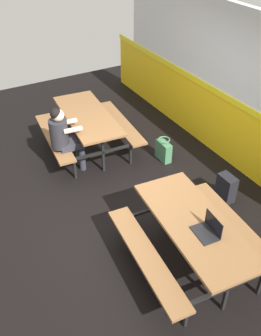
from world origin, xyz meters
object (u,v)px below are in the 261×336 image
object	(u,v)px
picnic_table_left	(88,123)
picnic_table_right	(193,232)
tote_bag_bright	(163,150)
laptop_dark	(208,230)
student_nearer	(64,135)
backpack_dark	(226,188)

from	to	relation	value
picnic_table_left	picnic_table_right	world-z (taller)	same
picnic_table_right	tote_bag_bright	size ratio (longest dim) A/B	4.41
picnic_table_left	tote_bag_bright	world-z (taller)	picnic_table_left
picnic_table_left	laptop_dark	xyz separation A→B (m)	(3.30, 0.04, 0.21)
student_nearer	tote_bag_bright	bearing A→B (deg)	71.23
laptop_dark	backpack_dark	size ratio (longest dim) A/B	0.77
student_nearer	tote_bag_bright	distance (m)	1.78
picnic_table_left	student_nearer	xyz separation A→B (m)	(0.40, -0.59, 0.13)
student_nearer	tote_bag_bright	xyz separation A→B (m)	(0.55, 1.62, -0.51)
laptop_dark	backpack_dark	bearing A→B (deg)	128.14
student_nearer	backpack_dark	xyz separation A→B (m)	(1.94, 1.86, -0.49)
laptop_dark	tote_bag_bright	bearing A→B (deg)	157.30
tote_bag_bright	picnic_table_left	bearing A→B (deg)	-132.87
laptop_dark	picnic_table_left	bearing A→B (deg)	-179.37
backpack_dark	picnic_table_right	bearing A→B (deg)	-58.94
tote_bag_bright	picnic_table_right	bearing A→B (deg)	-25.12
picnic_table_right	laptop_dark	size ratio (longest dim) A/B	5.60
backpack_dark	tote_bag_bright	world-z (taller)	backpack_dark
picnic_table_right	student_nearer	world-z (taller)	student_nearer
student_nearer	laptop_dark	distance (m)	2.97
tote_bag_bright	backpack_dark	bearing A→B (deg)	10.14
student_nearer	laptop_dark	world-z (taller)	student_nearer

